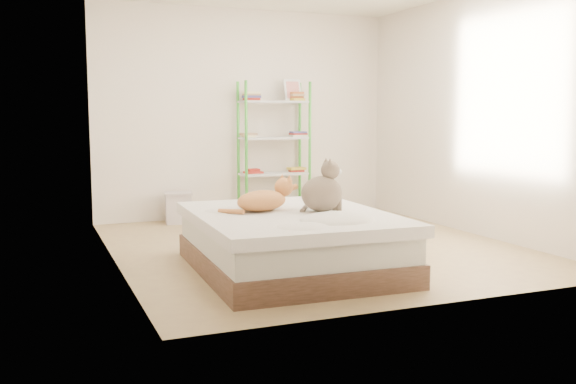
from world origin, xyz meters
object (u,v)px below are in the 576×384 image
grey_cat (322,186)px  shelf_unit (275,152)px  bed (290,242)px  cardboard_box (281,216)px  white_bin (178,207)px  orange_cat (262,198)px

grey_cat → shelf_unit: bearing=-8.1°
bed → cardboard_box: (0.60, 1.77, -0.08)m
grey_cat → white_bin: size_ratio=1.15×
orange_cat → grey_cat: (0.46, -0.20, 0.10)m
orange_cat → cardboard_box: (0.80, 1.61, -0.43)m
orange_cat → shelf_unit: bearing=50.1°
orange_cat → white_bin: 2.56m
grey_cat → shelf_unit: 2.83m
cardboard_box → white_bin: 1.32m
bed → shelf_unit: shelf_unit is taller
bed → cardboard_box: bed is taller
orange_cat → cardboard_box: size_ratio=0.90×
shelf_unit → cardboard_box: (-0.29, -0.94, -0.66)m
bed → white_bin: bed is taller
bed → grey_cat: (0.26, -0.05, 0.46)m
grey_cat → white_bin: bearing=17.4°
grey_cat → white_bin: 2.84m
bed → orange_cat: orange_cat is taller
shelf_unit → grey_cat: bearing=-102.8°
bed → orange_cat: (-0.20, 0.15, 0.36)m
shelf_unit → white_bin: (-1.24, -0.03, -0.64)m
grey_cat → cardboard_box: (0.34, 1.81, -0.53)m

